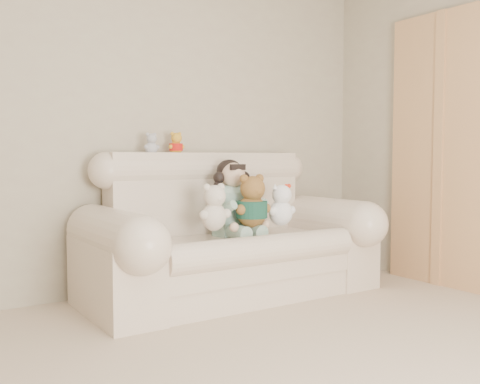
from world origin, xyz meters
name	(u,v)px	position (x,y,z in m)	size (l,w,h in m)	color
wall_back	(112,114)	(0.00, 2.50, 1.30)	(4.50, 4.50, 0.00)	#B5AB8F
sofa	(232,224)	(0.69, 2.00, 0.52)	(2.10, 0.95, 1.03)	beige
door_panel	(441,150)	(2.22, 1.40, 1.05)	(0.06, 0.90, 2.10)	tan
seated_child	(232,197)	(0.75, 2.08, 0.70)	(0.34, 0.42, 0.57)	#307859
brown_teddy	(252,196)	(0.78, 1.88, 0.72)	(0.28, 0.22, 0.44)	brown
white_cat	(281,200)	(1.03, 1.86, 0.68)	(0.23, 0.18, 0.36)	white
cream_teddy	(214,203)	(0.48, 1.88, 0.69)	(0.24, 0.18, 0.37)	beige
yellow_mini_bear	(176,141)	(0.44, 2.37, 1.11)	(0.13, 0.10, 0.20)	gold
grey_mini_plush	(151,142)	(0.23, 2.35, 1.10)	(0.12, 0.09, 0.18)	silver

